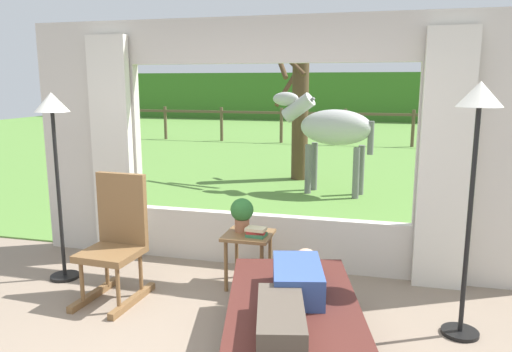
% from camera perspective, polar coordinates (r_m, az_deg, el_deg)
% --- Properties ---
extents(back_wall_with_window, '(5.20, 0.12, 2.55)m').
position_cam_1_polar(back_wall_with_window, '(5.00, 1.33, 3.21)').
color(back_wall_with_window, beige).
rests_on(back_wall_with_window, ground_plane).
extents(curtain_panel_left, '(0.44, 0.10, 2.40)m').
position_cam_1_polar(curtain_panel_left, '(5.51, -16.41, 2.97)').
color(curtain_panel_left, silver).
rests_on(curtain_panel_left, ground_plane).
extents(curtain_panel_right, '(0.44, 0.10, 2.40)m').
position_cam_1_polar(curtain_panel_right, '(4.77, 21.11, 1.51)').
color(curtain_panel_right, silver).
rests_on(curtain_panel_right, ground_plane).
extents(outdoor_pasture_lawn, '(36.00, 21.68, 0.02)m').
position_cam_1_polar(outdoor_pasture_lawn, '(15.87, 10.40, 3.79)').
color(outdoor_pasture_lawn, '#568438').
rests_on(outdoor_pasture_lawn, ground_plane).
extents(distant_hill_ridge, '(36.00, 2.00, 2.40)m').
position_cam_1_polar(distant_hill_ridge, '(25.59, 12.19, 9.02)').
color(distant_hill_ridge, '#3B6F26').
rests_on(distant_hill_ridge, ground_plane).
extents(recliner_sofa, '(1.26, 1.86, 0.42)m').
position_cam_1_polar(recliner_sofa, '(3.58, 4.35, -17.43)').
color(recliner_sofa, black).
rests_on(recliner_sofa, ground_plane).
extents(reclining_person, '(0.47, 1.43, 0.22)m').
position_cam_1_polar(reclining_person, '(3.40, 4.27, -13.31)').
color(reclining_person, '#334C8C').
rests_on(reclining_person, recliner_sofa).
extents(rocking_chair, '(0.51, 0.71, 1.12)m').
position_cam_1_polar(rocking_chair, '(4.56, -15.93, -7.03)').
color(rocking_chair, brown).
rests_on(rocking_chair, ground_plane).
extents(side_table, '(0.44, 0.44, 0.52)m').
position_cam_1_polar(side_table, '(4.64, -0.88, -7.84)').
color(side_table, brown).
rests_on(side_table, ground_plane).
extents(potted_plant, '(0.22, 0.22, 0.32)m').
position_cam_1_polar(potted_plant, '(4.64, -1.65, -4.29)').
color(potted_plant, '#9E6042').
rests_on(potted_plant, side_table).
extents(book_stack, '(0.19, 0.17, 0.08)m').
position_cam_1_polar(book_stack, '(4.53, 0.02, -6.55)').
color(book_stack, '#337247').
rests_on(book_stack, side_table).
extents(floor_lamp_left, '(0.32, 0.32, 1.82)m').
position_cam_1_polar(floor_lamp_left, '(4.99, -22.53, 4.96)').
color(floor_lamp_left, black).
rests_on(floor_lamp_left, ground_plane).
extents(floor_lamp_right, '(0.32, 0.32, 1.92)m').
position_cam_1_polar(floor_lamp_right, '(3.84, 24.35, 4.51)').
color(floor_lamp_right, black).
rests_on(floor_lamp_right, ground_plane).
extents(horse, '(1.82, 0.80, 1.73)m').
position_cam_1_polar(horse, '(8.41, 8.72, 5.56)').
color(horse, '#B2B2AD').
rests_on(horse, outdoor_pasture_lawn).
extents(pasture_tree, '(0.98, 1.31, 3.07)m').
position_cam_1_polar(pasture_tree, '(9.62, 4.96, 7.38)').
color(pasture_tree, '#4C3823').
rests_on(pasture_tree, outdoor_pasture_lawn).
extents(pasture_fence_line, '(16.10, 0.10, 1.10)m').
position_cam_1_polar(pasture_fence_line, '(15.33, 10.36, 6.31)').
color(pasture_fence_line, brown).
rests_on(pasture_fence_line, outdoor_pasture_lawn).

